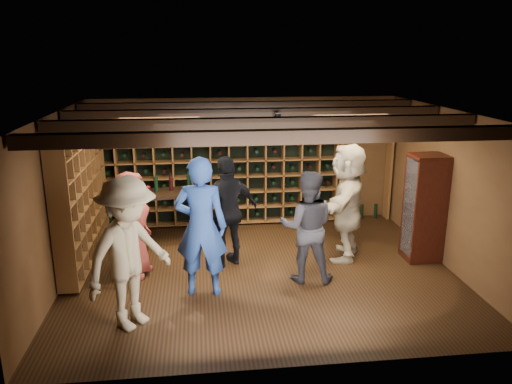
{
  "coord_description": "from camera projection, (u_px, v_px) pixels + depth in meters",
  "views": [
    {
      "loc": [
        -0.93,
        -7.2,
        3.37
      ],
      "look_at": [
        -0.06,
        0.2,
        1.25
      ],
      "focal_mm": 35.0,
      "sensor_mm": 36.0,
      "label": 1
    }
  ],
  "objects": [
    {
      "name": "display_cabinet",
      "position": [
        424.0,
        210.0,
        8.16
      ],
      "size": [
        0.55,
        0.5,
        1.75
      ],
      "color": "black",
      "rests_on": "ground"
    },
    {
      "name": "wine_rack_left",
      "position": [
        81.0,
        193.0,
        8.06
      ],
      "size": [
        0.3,
        2.65,
        2.2
      ],
      "color": "brown",
      "rests_on": "ground"
    },
    {
      "name": "guest_woman_black",
      "position": [
        228.0,
        212.0,
        7.93
      ],
      "size": [
        1.14,
        0.86,
        1.8
      ],
      "primitive_type": "imported",
      "rotation": [
        0.0,
        0.0,
        3.59
      ],
      "color": "black",
      "rests_on": "ground"
    },
    {
      "name": "ground",
      "position": [
        261.0,
        271.0,
        7.9
      ],
      "size": [
        6.0,
        6.0,
        0.0
      ],
      "primitive_type": "plane",
      "color": "black",
      "rests_on": "ground"
    },
    {
      "name": "crate_shelf",
      "position": [
        366.0,
        144.0,
        9.96
      ],
      "size": [
        1.2,
        0.32,
        2.07
      ],
      "color": "brown",
      "rests_on": "ground"
    },
    {
      "name": "wine_rack_back",
      "position": [
        220.0,
        168.0,
        9.75
      ],
      "size": [
        4.65,
        0.3,
        2.2
      ],
      "color": "brown",
      "rests_on": "ground"
    },
    {
      "name": "guest_beige",
      "position": [
        347.0,
        202.0,
        8.22
      ],
      "size": [
        1.28,
        1.88,
        1.94
      ],
      "primitive_type": "imported",
      "rotation": [
        0.0,
        0.0,
        4.28
      ],
      "color": "tan",
      "rests_on": "ground"
    },
    {
      "name": "guest_khaki",
      "position": [
        129.0,
        254.0,
        6.1
      ],
      "size": [
        1.38,
        1.42,
        1.95
      ],
      "primitive_type": "imported",
      "rotation": [
        0.0,
        0.0,
        0.84
      ],
      "color": "gray",
      "rests_on": "ground"
    },
    {
      "name": "man_grey_suit",
      "position": [
        307.0,
        227.0,
        7.4
      ],
      "size": [
        0.93,
        0.79,
        1.7
      ],
      "primitive_type": "imported",
      "rotation": [
        0.0,
        0.0,
        2.95
      ],
      "color": "#222227",
      "rests_on": "ground"
    },
    {
      "name": "guest_red_floral",
      "position": [
        132.0,
        224.0,
        7.58
      ],
      "size": [
        0.75,
        0.93,
        1.65
      ],
      "primitive_type": "imported",
      "rotation": [
        0.0,
        0.0,
        1.26
      ],
      "color": "maroon",
      "rests_on": "ground"
    },
    {
      "name": "room_shell",
      "position": [
        261.0,
        118.0,
        7.29
      ],
      "size": [
        6.0,
        6.0,
        6.0
      ],
      "color": "brown",
      "rests_on": "ground"
    },
    {
      "name": "man_blue_shirt",
      "position": [
        201.0,
        227.0,
        6.94
      ],
      "size": [
        0.79,
        0.58,
        2.01
      ],
      "primitive_type": "imported",
      "rotation": [
        0.0,
        0.0,
        3.0
      ],
      "color": "navy",
      "rests_on": "ground"
    },
    {
      "name": "tasting_table",
      "position": [
        175.0,
        198.0,
        8.93
      ],
      "size": [
        1.35,
        0.85,
        1.23
      ],
      "rotation": [
        0.0,
        0.0,
        0.18
      ],
      "color": "black",
      "rests_on": "ground"
    }
  ]
}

